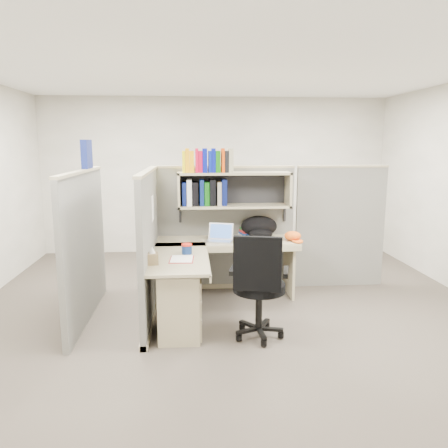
{
  "coord_description": "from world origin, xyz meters",
  "views": [
    {
      "loc": [
        -0.44,
        -4.7,
        1.9
      ],
      "look_at": [
        -0.06,
        0.25,
        0.99
      ],
      "focal_mm": 35.0,
      "sensor_mm": 36.0,
      "label": 1
    }
  ],
  "objects": [
    {
      "name": "desk",
      "position": [
        -0.41,
        -0.29,
        0.44
      ],
      "size": [
        1.74,
        1.75,
        0.73
      ],
      "color": "gray",
      "rests_on": "ground"
    },
    {
      "name": "book_stack",
      "position": [
        0.27,
        0.8,
        0.78
      ],
      "size": [
        0.2,
        0.24,
        0.1
      ],
      "primitive_type": null,
      "rotation": [
        0.0,
        0.0,
        0.23
      ],
      "color": "gray",
      "rests_on": "desk"
    },
    {
      "name": "orange_cap",
      "position": [
        0.81,
        0.49,
        0.79
      ],
      "size": [
        0.27,
        0.29,
        0.11
      ],
      "primitive_type": null,
      "rotation": [
        0.0,
        0.0,
        0.35
      ],
      "color": "#E85A14",
      "rests_on": "desk"
    },
    {
      "name": "paper_cup",
      "position": [
        0.01,
        0.69,
        0.78
      ],
      "size": [
        0.1,
        0.1,
        0.11
      ],
      "primitive_type": "cylinder",
      "rotation": [
        0.0,
        0.0,
        0.33
      ],
      "color": "white",
      "rests_on": "desk"
    },
    {
      "name": "backpack",
      "position": [
        0.42,
        0.66,
        0.87
      ],
      "size": [
        0.49,
        0.39,
        0.27
      ],
      "primitive_type": null,
      "rotation": [
        0.0,
        0.0,
        0.07
      ],
      "color": "black",
      "rests_on": "desk"
    },
    {
      "name": "snack_canister",
      "position": [
        -0.49,
        -0.1,
        0.79
      ],
      "size": [
        0.11,
        0.11,
        0.11
      ],
      "color": "navy",
      "rests_on": "desk"
    },
    {
      "name": "laptop",
      "position": [
        -0.1,
        0.48,
        0.84
      ],
      "size": [
        0.38,
        0.38,
        0.22
      ],
      "primitive_type": null,
      "rotation": [
        0.0,
        0.0,
        -0.27
      ],
      "color": "#B4B4B9",
      "rests_on": "desk"
    },
    {
      "name": "room_shell",
      "position": [
        0.0,
        0.0,
        1.62
      ],
      "size": [
        6.0,
        6.0,
        6.0
      ],
      "color": "#A8A598",
      "rests_on": "ground"
    },
    {
      "name": "loose_paper",
      "position": [
        -0.54,
        -0.3,
        0.73
      ],
      "size": [
        0.24,
        0.31,
        0.0
      ],
      "primitive_type": null,
      "rotation": [
        0.0,
        0.0,
        -0.05
      ],
      "color": "silver",
      "rests_on": "desk"
    },
    {
      "name": "ground",
      "position": [
        0.0,
        0.0,
        0.0
      ],
      "size": [
        6.0,
        6.0,
        0.0
      ],
      "primitive_type": "plane",
      "color": "#37312A",
      "rests_on": "ground"
    },
    {
      "name": "mouse",
      "position": [
        0.16,
        0.44,
        0.75
      ],
      "size": [
        0.11,
        0.09,
        0.04
      ],
      "primitive_type": "ellipsoid",
      "rotation": [
        0.0,
        0.0,
        -0.31
      ],
      "color": "#8FA0CA",
      "rests_on": "desk"
    },
    {
      "name": "tissue_box",
      "position": [
        -0.83,
        -0.48,
        0.82
      ],
      "size": [
        0.13,
        0.13,
        0.18
      ],
      "primitive_type": null,
      "rotation": [
        0.0,
        0.0,
        0.14
      ],
      "color": "olive",
      "rests_on": "desk"
    },
    {
      "name": "task_chair",
      "position": [
        0.2,
        -0.7,
        0.38
      ],
      "size": [
        0.61,
        0.56,
        1.08
      ],
      "color": "black",
      "rests_on": "ground"
    },
    {
      "name": "cubicle",
      "position": [
        -0.37,
        0.45,
        0.91
      ],
      "size": [
        3.79,
        1.84,
        1.95
      ],
      "color": "#5B5B57",
      "rests_on": "ground"
    }
  ]
}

